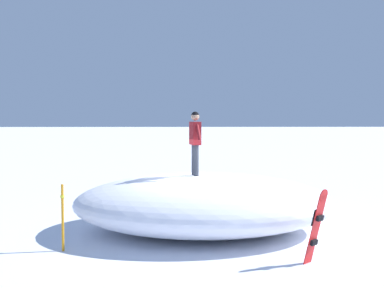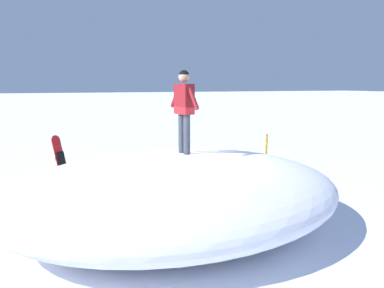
{
  "view_description": "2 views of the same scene",
  "coord_description": "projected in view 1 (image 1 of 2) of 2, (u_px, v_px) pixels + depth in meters",
  "views": [
    {
      "loc": [
        12.63,
        -0.41,
        3.12
      ],
      "look_at": [
        -0.35,
        -0.13,
        2.35
      ],
      "focal_mm": 44.62,
      "sensor_mm": 36.0,
      "label": 1
    },
    {
      "loc": [
        -6.75,
        2.28,
        2.96
      ],
      "look_at": [
        -0.08,
        -0.2,
        1.73
      ],
      "focal_mm": 32.62,
      "sensor_mm": 36.0,
      "label": 2
    }
  ],
  "objects": [
    {
      "name": "ground",
      "position": [
        197.0,
        232.0,
        12.8
      ],
      "size": [
        240.0,
        240.0,
        0.0
      ],
      "primitive_type": "plane",
      "color": "white"
    },
    {
      "name": "trail_marker_pole",
      "position": [
        63.0,
        216.0,
        10.96
      ],
      "size": [
        0.1,
        0.1,
        1.55
      ],
      "color": "orange",
      "rests_on": "ground"
    },
    {
      "name": "snow_mound",
      "position": [
        204.0,
        203.0,
        12.91
      ],
      "size": [
        5.41,
        7.07,
        1.53
      ],
      "primitive_type": "ellipsoid",
      "rotation": [
        0.0,
        0.0,
        1.59
      ],
      "color": "white",
      "rests_on": "ground"
    },
    {
      "name": "backpack_near",
      "position": [
        301.0,
        208.0,
        15.03
      ],
      "size": [
        0.28,
        0.69,
        0.4
      ],
      "color": "#4C4C51",
      "rests_on": "ground"
    },
    {
      "name": "snowboard_primary_upright",
      "position": [
        317.0,
        226.0,
        9.9
      ],
      "size": [
        0.49,
        0.48,
        1.63
      ],
      "color": "red",
      "rests_on": "ground"
    },
    {
      "name": "snowboarder_standing",
      "position": [
        195.0,
        137.0,
        12.67
      ],
      "size": [
        1.01,
        0.32,
        1.7
      ],
      "color": "#333842",
      "rests_on": "snow_mound"
    }
  ]
}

